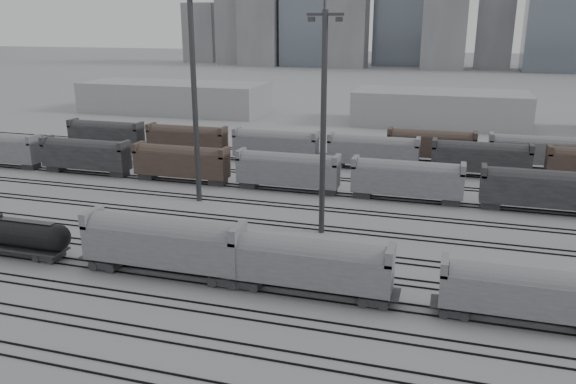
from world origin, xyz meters
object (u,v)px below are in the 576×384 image
(hopper_car_c, at_px, (527,291))
(light_mast_c, at_px, (323,120))
(hopper_car_a, at_px, (163,241))
(tank_car_b, at_px, (0,232))
(hopper_car_b, at_px, (310,262))

(hopper_car_c, xyz_separation_m, light_mast_c, (-20.52, 15.76, 10.19))
(hopper_car_a, xyz_separation_m, light_mast_c, (11.81, 15.76, 9.63))
(tank_car_b, height_order, hopper_car_a, hopper_car_a)
(tank_car_b, height_order, light_mast_c, light_mast_c)
(hopper_car_c, bearing_deg, hopper_car_a, -180.00)
(hopper_car_a, distance_m, hopper_car_c, 32.33)
(hopper_car_b, bearing_deg, hopper_car_c, 0.00)
(tank_car_b, bearing_deg, hopper_car_b, 0.00)
(hopper_car_c, bearing_deg, tank_car_b, 180.00)
(light_mast_c, bearing_deg, hopper_car_a, -126.85)
(hopper_car_b, bearing_deg, hopper_car_a, -180.00)
(hopper_car_c, relative_size, light_mast_c, 0.54)
(hopper_car_c, height_order, light_mast_c, light_mast_c)
(hopper_car_a, distance_m, hopper_car_b, 14.43)
(hopper_car_a, bearing_deg, light_mast_c, 53.15)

